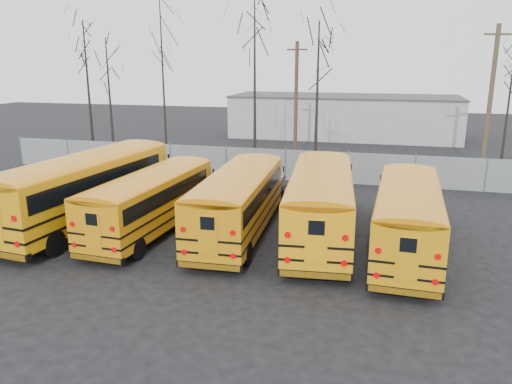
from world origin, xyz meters
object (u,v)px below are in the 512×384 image
(bus_a, at_px, (88,183))
(utility_pole_right, at_px, (490,100))
(bus_c, at_px, (239,197))
(bus_e, at_px, (408,212))
(bus_b, at_px, (153,196))
(bus_d, at_px, (321,198))
(utility_pole_left, at_px, (296,101))

(bus_a, bearing_deg, utility_pole_right, 44.37)
(bus_c, bearing_deg, bus_e, -6.20)
(bus_b, xyz_separation_m, bus_d, (7.39, 0.98, 0.18))
(bus_d, height_order, utility_pole_right, utility_pole_right)
(bus_e, bearing_deg, bus_d, 169.13)
(bus_d, xyz_separation_m, utility_pole_left, (-4.11, 16.64, 2.73))
(utility_pole_left, bearing_deg, bus_a, -100.92)
(bus_a, height_order, bus_b, bus_a)
(bus_d, bearing_deg, bus_e, -18.45)
(bus_e, bearing_deg, bus_a, -178.14)
(bus_a, xyz_separation_m, utility_pole_left, (6.67, 17.41, 2.57))
(bus_c, height_order, utility_pole_right, utility_pole_right)
(bus_a, height_order, utility_pole_right, utility_pole_right)
(bus_a, xyz_separation_m, bus_d, (10.77, 0.78, -0.16))
(bus_b, relative_size, utility_pole_right, 1.04)
(bus_c, height_order, bus_e, bus_c)
(bus_b, distance_m, bus_c, 3.90)
(bus_d, bearing_deg, utility_pole_right, 53.48)
(bus_b, xyz_separation_m, utility_pole_right, (16.35, 15.92, 3.37))
(bus_a, bearing_deg, bus_e, 5.68)
(bus_a, bearing_deg, utility_pole_left, 74.89)
(bus_c, bearing_deg, bus_a, -179.74)
(utility_pole_right, bearing_deg, bus_b, -153.83)
(bus_d, bearing_deg, bus_b, -178.02)
(bus_a, relative_size, bus_c, 1.15)
(bus_d, height_order, utility_pole_left, utility_pole_left)
(bus_a, relative_size, utility_pole_right, 1.26)
(utility_pole_right, bearing_deg, bus_e, -126.98)
(bus_e, relative_size, utility_pole_right, 1.07)
(utility_pole_left, bearing_deg, bus_b, -90.52)
(bus_a, distance_m, bus_e, 14.34)
(bus_a, distance_m, utility_pole_left, 18.82)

